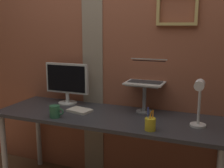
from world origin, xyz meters
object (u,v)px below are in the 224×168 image
at_px(laptop, 147,76).
at_px(desk_lamp, 199,98).
at_px(pen_cup, 150,124).
at_px(monitor, 67,80).
at_px(coffee_mug, 55,112).

relative_size(laptop, desk_lamp, 0.89).
height_order(laptop, pen_cup, laptop).
xyz_separation_m(desk_lamp, pen_cup, (-0.31, -0.16, -0.18)).
xyz_separation_m(monitor, coffee_mug, (0.13, -0.41, -0.18)).
xyz_separation_m(desk_lamp, coffee_mug, (-1.12, -0.16, -0.18)).
bearing_deg(coffee_mug, laptop, 36.91).
bearing_deg(desk_lamp, monitor, 168.64).
distance_m(monitor, coffee_mug, 0.47).
height_order(desk_lamp, pen_cup, desk_lamp).
relative_size(laptop, coffee_mug, 2.59).
relative_size(desk_lamp, coffee_mug, 2.91).
height_order(laptop, coffee_mug, laptop).
xyz_separation_m(monitor, desk_lamp, (1.24, -0.25, 0.00)).
distance_m(monitor, desk_lamp, 1.27).
xyz_separation_m(laptop, desk_lamp, (0.47, -0.32, -0.08)).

